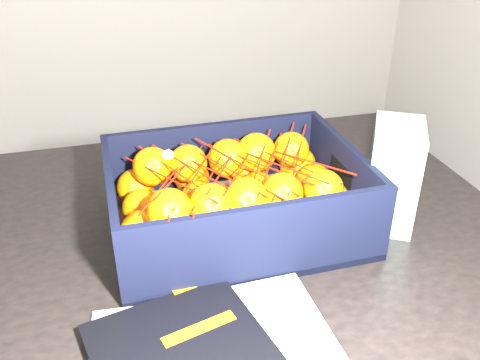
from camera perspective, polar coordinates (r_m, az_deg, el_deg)
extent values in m
cube|color=black|center=(0.90, -7.64, -7.08)|extent=(1.21, 0.82, 0.04)
cylinder|color=black|center=(1.54, 11.92, -7.31)|extent=(0.06, 0.06, 0.71)
cube|color=orange|center=(0.77, -5.44, -10.36)|extent=(0.09, 0.07, 0.00)
cube|color=white|center=(0.74, 4.33, -12.34)|extent=(0.06, 0.04, 0.00)
cube|color=orange|center=(0.69, -4.50, -15.98)|extent=(0.10, 0.04, 0.00)
cube|color=olive|center=(0.89, -0.53, -4.89)|extent=(0.41, 0.31, 0.01)
cube|color=black|center=(0.99, -2.82, 2.70)|extent=(0.41, 0.01, 0.13)
cube|color=black|center=(0.74, 2.48, -7.21)|extent=(0.41, 0.01, 0.13)
cube|color=black|center=(0.84, -13.72, -3.44)|extent=(0.01, 0.28, 0.13)
cube|color=black|center=(0.93, 11.35, 0.20)|extent=(0.01, 0.28, 0.13)
sphere|color=orange|center=(0.77, -9.73, -8.36)|extent=(0.07, 0.07, 0.07)
sphere|color=orange|center=(0.82, -10.78, -5.66)|extent=(0.07, 0.07, 0.07)
sphere|color=orange|center=(0.88, -10.86, -3.04)|extent=(0.06, 0.06, 0.06)
sphere|color=orange|center=(0.94, -11.43, -0.79)|extent=(0.07, 0.07, 0.07)
sphere|color=orange|center=(0.77, -1.97, -7.42)|extent=(0.06, 0.06, 0.06)
sphere|color=orange|center=(0.83, -3.27, -4.58)|extent=(0.07, 0.07, 0.07)
sphere|color=orange|center=(0.89, -4.57, -2.10)|extent=(0.06, 0.06, 0.06)
sphere|color=orange|center=(0.95, -5.29, 0.21)|extent=(0.06, 0.06, 0.06)
sphere|color=orange|center=(0.80, 4.93, -6.12)|extent=(0.07, 0.07, 0.07)
sphere|color=orange|center=(0.86, 3.28, -3.31)|extent=(0.07, 0.07, 0.07)
sphere|color=orange|center=(0.91, 1.93, -1.19)|extent=(0.07, 0.07, 0.07)
sphere|color=orange|center=(0.97, 0.92, 1.00)|extent=(0.06, 0.06, 0.06)
sphere|color=orange|center=(0.84, 11.88, -5.00)|extent=(0.06, 0.06, 0.06)
sphere|color=orange|center=(0.89, 9.82, -2.32)|extent=(0.07, 0.07, 0.07)
sphere|color=orange|center=(0.95, 8.11, -0.18)|extent=(0.07, 0.07, 0.07)
sphere|color=orange|center=(1.00, 6.33, 1.75)|extent=(0.07, 0.07, 0.07)
sphere|color=orange|center=(0.76, -7.78, -3.43)|extent=(0.07, 0.07, 0.07)
sphere|color=orange|center=(0.89, -9.62, 1.47)|extent=(0.07, 0.07, 0.07)
sphere|color=orange|center=(0.77, -3.22, -2.79)|extent=(0.07, 0.07, 0.07)
sphere|color=orange|center=(0.89, -5.74, 1.82)|extent=(0.07, 0.07, 0.07)
sphere|color=orange|center=(0.78, 0.69, -2.20)|extent=(0.07, 0.07, 0.07)
sphere|color=orange|center=(0.90, -1.34, 2.40)|extent=(0.07, 0.07, 0.07)
sphere|color=orange|center=(0.80, 4.70, -1.45)|extent=(0.06, 0.06, 0.06)
sphere|color=orange|center=(0.92, 1.80, 3.03)|extent=(0.07, 0.07, 0.07)
sphere|color=orange|center=(0.82, 9.18, -1.03)|extent=(0.06, 0.06, 0.06)
sphere|color=orange|center=(0.94, 5.66, 3.35)|extent=(0.06, 0.06, 0.06)
cylinder|color=red|center=(0.81, -7.99, 0.22)|extent=(0.11, 0.21, 0.02)
cylinder|color=red|center=(0.82, -6.34, 0.43)|extent=(0.11, 0.21, 0.02)
cylinder|color=red|center=(0.83, -4.73, 1.01)|extent=(0.11, 0.21, 0.01)
cylinder|color=red|center=(0.82, -2.91, 0.98)|extent=(0.11, 0.21, 0.01)
cylinder|color=red|center=(0.82, -1.22, 1.19)|extent=(0.11, 0.21, 0.01)
cylinder|color=red|center=(0.83, 0.34, 1.69)|extent=(0.11, 0.21, 0.01)
cylinder|color=red|center=(0.84, 1.89, 1.88)|extent=(0.11, 0.21, 0.02)
cylinder|color=red|center=(0.85, 3.39, 1.99)|extent=(0.11, 0.21, 0.02)
cylinder|color=red|center=(0.87, 4.79, 2.26)|extent=(0.11, 0.21, 0.01)
cylinder|color=red|center=(0.88, 6.26, 2.48)|extent=(0.11, 0.21, 0.03)
cylinder|color=red|center=(0.82, -8.00, -0.04)|extent=(0.11, 0.21, 0.02)
cylinder|color=red|center=(0.83, -6.49, 1.10)|extent=(0.11, 0.21, 0.03)
cylinder|color=red|center=(0.82, -4.68, 0.91)|extent=(0.11, 0.21, 0.01)
cylinder|color=red|center=(0.83, -3.00, 0.88)|extent=(0.11, 0.21, 0.01)
cylinder|color=red|center=(0.84, -1.50, 1.79)|extent=(0.11, 0.21, 0.03)
cylinder|color=red|center=(0.84, 0.20, 1.59)|extent=(0.11, 0.21, 0.03)
cylinder|color=red|center=(0.84, 2.00, 1.43)|extent=(0.11, 0.21, 0.03)
cylinder|color=red|center=(0.85, 3.42, 2.06)|extent=(0.11, 0.21, 0.01)
cylinder|color=red|center=(0.86, 4.94, 2.48)|extent=(0.11, 0.21, 0.03)
cylinder|color=red|center=(0.87, 6.40, 2.62)|extent=(0.11, 0.21, 0.01)
cylinder|color=red|center=(0.71, -7.84, -6.00)|extent=(0.00, 0.03, 0.09)
cylinder|color=red|center=(0.71, -5.45, -5.64)|extent=(0.01, 0.04, 0.08)
cube|color=silver|center=(0.91, 16.52, 0.55)|extent=(0.13, 0.14, 0.18)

